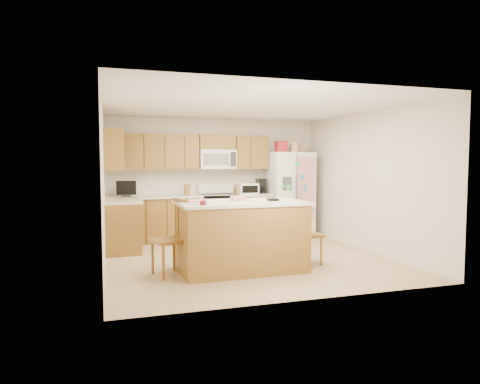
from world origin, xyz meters
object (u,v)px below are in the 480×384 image
object	(u,v)px
refrigerator	(289,193)
windsor_chair_left	(170,239)
windsor_chair_back	(228,233)
windsor_chair_right	(306,234)
island	(241,236)
stove	(219,216)

from	to	relation	value
refrigerator	windsor_chair_left	bearing A→B (deg)	-138.86
windsor_chair_back	windsor_chair_right	world-z (taller)	windsor_chair_right
refrigerator	windsor_chair_back	xyz separation A→B (m)	(-1.94, -2.00, -0.47)
island	windsor_chair_left	bearing A→B (deg)	178.80
stove	refrigerator	xyz separation A→B (m)	(1.57, -0.06, 0.45)
windsor_chair_left	windsor_chair_right	xyz separation A→B (m)	(2.11, 0.05, -0.04)
refrigerator	windsor_chair_right	xyz separation A→B (m)	(-0.83, -2.51, -0.45)
windsor_chair_back	windsor_chair_right	xyz separation A→B (m)	(1.12, -0.52, 0.02)
stove	windsor_chair_left	size ratio (longest dim) A/B	1.05
stove	windsor_chair_back	distance (m)	2.09
windsor_chair_right	windsor_chair_back	bearing A→B (deg)	155.12
refrigerator	windsor_chair_right	distance (m)	2.68
refrigerator	windsor_chair_back	size ratio (longest dim) A/B	2.12
refrigerator	island	size ratio (longest dim) A/B	1.08
windsor_chair_left	windsor_chair_back	xyz separation A→B (m)	(0.99, 0.57, -0.05)
stove	refrigerator	world-z (taller)	refrigerator
refrigerator	windsor_chair_right	size ratio (longest dim) A/B	2.05
windsor_chair_left	windsor_chair_back	world-z (taller)	windsor_chair_left
island	windsor_chair_right	distance (m)	1.08
refrigerator	island	distance (m)	3.23
refrigerator	windsor_chair_right	world-z (taller)	refrigerator
refrigerator	windsor_chair_left	size ratio (longest dim) A/B	1.90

